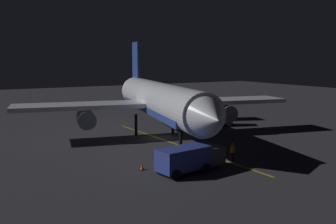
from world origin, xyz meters
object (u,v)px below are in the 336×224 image
traffic_cone_near_right (142,167)px  airliner (158,101)px  baggage_truck (189,159)px  traffic_cone_near_left (166,164)px  ground_crew_worker (233,152)px  catering_truck (213,117)px

traffic_cone_near_right → airliner: bearing=-124.4°
baggage_truck → traffic_cone_near_left: baggage_truck is taller
ground_crew_worker → baggage_truck: bearing=10.7°
airliner → catering_truck: bearing=-162.2°
baggage_truck → traffic_cone_near_right: bearing=-41.1°
airliner → catering_truck: (-11.00, -3.53, -3.39)m
airliner → ground_crew_worker: airliner is taller
baggage_truck → traffic_cone_near_left: 2.89m
airliner → traffic_cone_near_right: 14.73m
ground_crew_worker → traffic_cone_near_left: (6.39, -1.56, -0.64)m
baggage_truck → traffic_cone_near_left: size_ratio=12.07×
traffic_cone_near_left → traffic_cone_near_right: bearing=-2.8°
traffic_cone_near_left → traffic_cone_near_right: size_ratio=1.00×
catering_truck → traffic_cone_near_right: catering_truck is taller
catering_truck → ground_crew_worker: catering_truck is taller
traffic_cone_near_right → ground_crew_worker: bearing=169.2°
ground_crew_worker → traffic_cone_near_right: bearing=-10.8°
ground_crew_worker → traffic_cone_near_left: size_ratio=3.16×
airliner → traffic_cone_near_left: airliner is taller
airliner → traffic_cone_near_left: (5.58, 11.73, -4.35)m
traffic_cone_near_left → catering_truck: bearing=-137.4°
baggage_truck → ground_crew_worker: baggage_truck is taller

